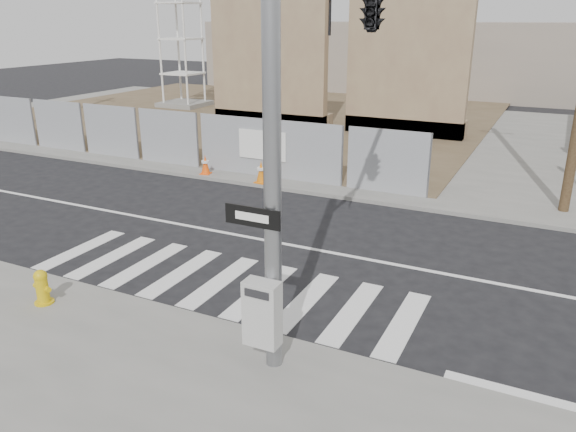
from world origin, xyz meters
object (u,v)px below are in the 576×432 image
at_px(signal_pole, 344,52).
at_px(traffic_cone_b, 80,140).
at_px(traffic_cone_d, 261,172).
at_px(fire_hydrant, 42,287).
at_px(traffic_cone_c, 205,165).

xyz_separation_m(signal_pole, traffic_cone_b, (-14.52, 7.50, -4.31)).
bearing_deg(traffic_cone_b, signal_pole, -27.34).
relative_size(signal_pole, traffic_cone_b, 9.71).
relative_size(traffic_cone_b, traffic_cone_d, 0.97).
bearing_deg(traffic_cone_b, fire_hydrant, -47.42).
xyz_separation_m(signal_pole, fire_hydrant, (-4.92, -2.94, -4.32)).
distance_m(signal_pole, fire_hydrant, 7.18).
xyz_separation_m(traffic_cone_b, traffic_cone_d, (9.37, -1.24, 0.01)).
xyz_separation_m(signal_pole, traffic_cone_c, (-7.45, 6.39, -4.33)).
xyz_separation_m(fire_hydrant, traffic_cone_d, (-0.23, 9.20, 0.02)).
relative_size(traffic_cone_c, traffic_cone_d, 0.92).
distance_m(fire_hydrant, traffic_cone_c, 9.66).
relative_size(fire_hydrant, traffic_cone_b, 0.97).
relative_size(signal_pole, fire_hydrant, 10.05).
relative_size(signal_pole, traffic_cone_c, 10.28).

